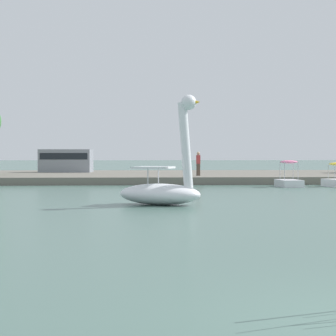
{
  "coord_description": "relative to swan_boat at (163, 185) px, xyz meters",
  "views": [
    {
      "loc": [
        -2.93,
        -6.16,
        1.9
      ],
      "look_at": [
        -1.43,
        20.59,
        1.35
      ],
      "focal_mm": 61.43,
      "sensor_mm": 36.0,
      "label": 1
    }
  ],
  "objects": [
    {
      "name": "pedal_boat_pink",
      "position": [
        8.47,
        12.86,
        -0.31
      ],
      "size": [
        1.34,
        2.3,
        1.65
      ],
      "color": "white",
      "rests_on": "ground_plane"
    },
    {
      "name": "swan_boat",
      "position": [
        0.0,
        0.0,
        0.0
      ],
      "size": [
        3.66,
        2.74,
        4.26
      ],
      "color": "white",
      "rests_on": "ground_plane"
    },
    {
      "name": "shore_bank_far",
      "position": [
        1.88,
        25.06,
        -0.51
      ],
      "size": [
        150.14,
        19.6,
        0.51
      ],
      "primitive_type": "cube",
      "color": "#6B665B",
      "rests_on": "ground_plane"
    },
    {
      "name": "person_on_path",
      "position": [
        3.4,
        18.45,
        0.66
      ],
      "size": [
        0.29,
        0.29,
        1.71
      ],
      "color": "#47382D",
      "rests_on": "shore_bank_far"
    },
    {
      "name": "parked_van",
      "position": [
        -7.14,
        28.06,
        0.83
      ],
      "size": [
        4.67,
        2.31,
        1.99
      ],
      "color": "gray",
      "rests_on": "shore_bank_far"
    }
  ]
}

